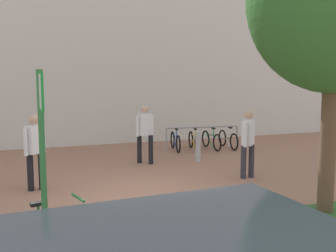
% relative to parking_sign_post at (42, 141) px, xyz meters
% --- Properties ---
extents(ground_plane, '(60.00, 60.00, 0.00)m').
position_rel_parking_sign_post_xyz_m(ground_plane, '(2.09, 2.27, -1.71)').
color(ground_plane, '#936651').
extents(building_facade, '(28.00, 1.20, 10.00)m').
position_rel_parking_sign_post_xyz_m(building_facade, '(2.09, 9.98, 3.29)').
color(building_facade, silver).
rests_on(building_facade, ground).
extents(planter_strip, '(7.00, 1.10, 0.16)m').
position_rel_parking_sign_post_xyz_m(planter_strip, '(2.40, 0.00, -1.63)').
color(planter_strip, '#336028').
rests_on(planter_strip, ground).
extents(parking_sign_post, '(0.08, 0.36, 2.64)m').
position_rel_parking_sign_post_xyz_m(parking_sign_post, '(0.00, 0.00, 0.00)').
color(parking_sign_post, '#2D7238').
rests_on(parking_sign_post, ground).
extents(bike_at_sign, '(1.63, 0.57, 0.86)m').
position_rel_parking_sign_post_xyz_m(bike_at_sign, '(0.10, 0.22, -1.36)').
color(bike_at_sign, black).
rests_on(bike_at_sign, ground).
extents(bike_rack_cluster, '(2.64, 1.77, 0.83)m').
position_rel_parking_sign_post_xyz_m(bike_rack_cluster, '(5.59, 7.17, -1.37)').
color(bike_rack_cluster, '#99999E').
rests_on(bike_rack_cluster, ground).
extents(bollard_steel, '(0.16, 0.16, 0.90)m').
position_rel_parking_sign_post_xyz_m(bollard_steel, '(4.65, 5.43, -1.26)').
color(bollard_steel, '#ADADB2').
rests_on(bollard_steel, ground).
extents(person_casual_tan, '(0.46, 0.46, 1.72)m').
position_rel_parking_sign_post_xyz_m(person_casual_tan, '(5.01, 3.20, -0.73)').
color(person_casual_tan, '#2D2D38').
rests_on(person_casual_tan, ground).
extents(person_shirt_white, '(0.58, 0.39, 1.72)m').
position_rel_parking_sign_post_xyz_m(person_shirt_white, '(3.05, 5.68, -0.73)').
color(person_shirt_white, black).
rests_on(person_shirt_white, ground).
extents(person_shirt_blue, '(0.48, 0.45, 1.72)m').
position_rel_parking_sign_post_xyz_m(person_shirt_blue, '(-0.04, 3.85, -0.73)').
color(person_shirt_blue, black).
rests_on(person_shirt_blue, ground).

